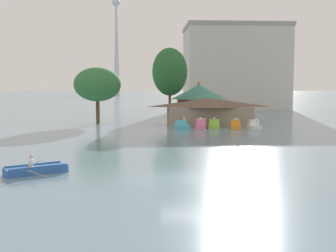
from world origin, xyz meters
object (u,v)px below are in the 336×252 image
Objects in this scene: pedal_boat_white at (254,125)px; background_building_block at (235,68)px; pedal_boat_lime at (214,124)px; shoreline_tree_tall_left at (97,84)px; pedal_boat_pink at (201,125)px; pedal_boat_cyan at (182,126)px; boathouse at (209,111)px; pedal_boat_orange at (235,125)px; shoreline_tree_mid at (170,72)px; distant_broadcast_tower at (116,23)px; green_roof_pavilion at (199,99)px; rowboat_with_rower at (36,170)px.

background_building_block reaches higher than pedal_boat_white.
pedal_boat_lime is 20.87m from shoreline_tree_tall_left.
pedal_boat_pink reaches higher than pedal_boat_white.
pedal_boat_cyan is 0.20× the size of boathouse.
shoreline_tree_mid is (-8.36, 17.81, 8.28)m from pedal_boat_orange.
pedal_boat_white is at bearing 74.18° from pedal_boat_cyan.
shoreline_tree_tall_left is 263.10m from distant_broadcast_tower.
pedal_boat_cyan is 0.02× the size of distant_broadcast_tower.
pedal_boat_cyan is 61.76m from background_building_block.
boathouse is 1.29× the size of green_roof_pavilion.
boathouse is (17.74, 38.03, 1.96)m from rowboat_with_rower.
shoreline_tree_mid reaches higher than boathouse.
pedal_boat_pink reaches higher than pedal_boat_orange.
shoreline_tree_tall_left is 0.70× the size of shoreline_tree_mid.
distant_broadcast_tower is at bearing 95.80° from shoreline_tree_mid.
shoreline_tree_tall_left is (-15.78, 10.18, 5.84)m from pedal_boat_pink.
pedal_boat_pink is at bearing -50.44° from pedal_boat_lime.
distant_broadcast_tower is (-13.35, 299.29, 55.58)m from rowboat_with_rower.
pedal_boat_pink is 0.29× the size of shoreline_tree_tall_left.
pedal_boat_white is (23.17, 30.54, 0.24)m from rowboat_with_rower.
boathouse reaches higher than pedal_boat_orange.
green_roof_pavilion is at bearing 88.47° from boathouse.
distant_broadcast_tower reaches higher than boathouse.
boathouse is at bearing -106.70° from background_building_block.
rowboat_with_rower is 94.83m from background_building_block.
distant_broadcast_tower reaches higher than shoreline_tree_tall_left.
boathouse is at bearing 172.78° from pedal_boat_pink.
shoreline_tree_mid is at bearing -139.43° from green_roof_pavilion.
background_building_block is at bearing 54.91° from shoreline_tree_tall_left.
rowboat_with_rower is 1.79× the size of pedal_boat_white.
pedal_boat_cyan is 7.76m from pedal_boat_orange.
boathouse is at bearing 131.10° from pedal_boat_cyan.
shoreline_tree_mid reaches higher than pedal_boat_lime.
rowboat_with_rower is 36.76m from pedal_boat_lime.
green_roof_pavilion is (5.42, 22.85, 3.17)m from pedal_boat_cyan.
pedal_boat_pink is 7.64m from pedal_boat_white.
rowboat_with_rower is at bearing -89.66° from shoreline_tree_tall_left.
pedal_boat_white is 0.17× the size of boathouse.
boathouse is at bearing -62.05° from shoreline_tree_mid.
rowboat_with_rower is 1.55× the size of pedal_boat_pink.
shoreline_tree_tall_left reaches higher than pedal_boat_cyan.
pedal_boat_cyan is at bearing -83.25° from pedal_boat_orange.
shoreline_tree_mid reaches higher than green_roof_pavilion.
distant_broadcast_tower reaches higher than pedal_boat_orange.
shoreline_tree_tall_left is at bearing 169.96° from boathouse.
pedal_boat_pink is (2.81, 0.13, 0.09)m from pedal_boat_cyan.
rowboat_with_rower is 34.71m from pedal_boat_pink.
pedal_boat_lime reaches higher than rowboat_with_rower.
boathouse reaches higher than rowboat_with_rower.
shoreline_tree_mid is at bearing 168.16° from pedal_boat_cyan.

